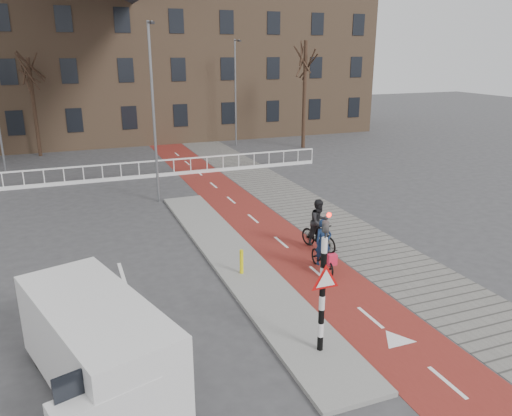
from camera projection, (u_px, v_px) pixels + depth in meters
name	position (u px, v px, depth m)	size (l,w,h in m)	color
ground	(305.00, 311.00, 14.03)	(120.00, 120.00, 0.00)	#38383A
bike_lane	(238.00, 206.00, 23.43)	(2.50, 60.00, 0.01)	maroon
sidewalk	(292.00, 200.00, 24.39)	(3.00, 60.00, 0.01)	slate
curb_island	(235.00, 259.00, 17.32)	(1.80, 16.00, 0.12)	gray
traffic_signal	(323.00, 279.00, 11.42)	(0.80, 0.80, 3.68)	black
bollard	(242.00, 262.00, 15.99)	(0.12, 0.12, 0.80)	yellow
cyclist_near	(323.00, 254.00, 16.37)	(0.70, 1.71, 1.77)	black
cyclist_far	(319.00, 229.00, 18.03)	(0.96, 1.85, 1.92)	black
van	(97.00, 344.00, 10.55)	(3.21, 5.06, 2.02)	silver
railing	(84.00, 178.00, 27.31)	(28.00, 0.10, 0.99)	silver
townhouse_row	(90.00, 39.00, 39.05)	(46.00, 10.00, 15.90)	#7F6047
tree_mid	(34.00, 108.00, 33.54)	(0.24, 0.24, 6.53)	black
tree_right	(304.00, 96.00, 36.31)	(0.27, 0.27, 7.65)	black
streetlight_near	(154.00, 116.00, 22.90)	(0.12, 0.12, 8.23)	slate
streetlight_right	(235.00, 94.00, 37.13)	(0.12, 0.12, 7.76)	slate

